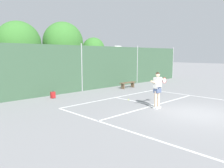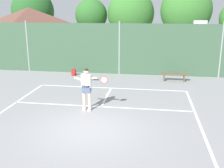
# 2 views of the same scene
# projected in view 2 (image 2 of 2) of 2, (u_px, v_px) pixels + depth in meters

# --- Properties ---
(ground_plane) EXTENTS (120.00, 120.00, 0.00)m
(ground_plane) POSITION_uv_depth(u_px,v_px,m) (88.00, 130.00, 9.75)
(ground_plane) COLOR gray
(court_markings) EXTENTS (8.30, 11.10, 0.01)m
(court_markings) POSITION_uv_depth(u_px,v_px,m) (92.00, 123.00, 10.37)
(court_markings) COLOR white
(court_markings) RESTS_ON ground
(chainlink_fence) EXTENTS (26.09, 0.09, 3.53)m
(chainlink_fence) POSITION_uv_depth(u_px,v_px,m) (119.00, 49.00, 17.87)
(chainlink_fence) COLOR #38563D
(chainlink_fence) RESTS_ON ground
(basketball_hoop) EXTENTS (0.90, 0.67, 3.55)m
(basketball_hoop) POSITION_uv_depth(u_px,v_px,m) (199.00, 39.00, 18.31)
(basketball_hoop) COLOR yellow
(basketball_hoop) RESTS_ON ground
(clubhouse_building) EXTENTS (7.13, 5.74, 4.44)m
(clubhouse_building) POSITION_uv_depth(u_px,v_px,m) (30.00, 33.00, 23.18)
(clubhouse_building) COLOR beige
(clubhouse_building) RESTS_ON ground
(treeline_backdrop) EXTENTS (25.09, 4.57, 6.72)m
(treeline_backdrop) POSITION_uv_depth(u_px,v_px,m) (128.00, 13.00, 27.70)
(treeline_backdrop) COLOR brown
(treeline_backdrop) RESTS_ON ground
(tennis_player) EXTENTS (1.44, 0.27, 1.85)m
(tennis_player) POSITION_uv_depth(u_px,v_px,m) (87.00, 85.00, 11.44)
(tennis_player) COLOR silver
(tennis_player) RESTS_ON ground
(tennis_ball) EXTENTS (0.07, 0.07, 0.07)m
(tennis_ball) POSITION_uv_depth(u_px,v_px,m) (107.00, 94.00, 13.87)
(tennis_ball) COLOR #CCE033
(tennis_ball) RESTS_ON ground
(backpack_red) EXTENTS (0.29, 0.25, 0.46)m
(backpack_red) POSITION_uv_depth(u_px,v_px,m) (74.00, 73.00, 17.85)
(backpack_red) COLOR maroon
(backpack_red) RESTS_ON ground
(courtside_bench) EXTENTS (1.60, 0.36, 0.48)m
(courtside_bench) POSITION_uv_depth(u_px,v_px,m) (174.00, 75.00, 16.37)
(courtside_bench) COLOR brown
(courtside_bench) RESTS_ON ground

